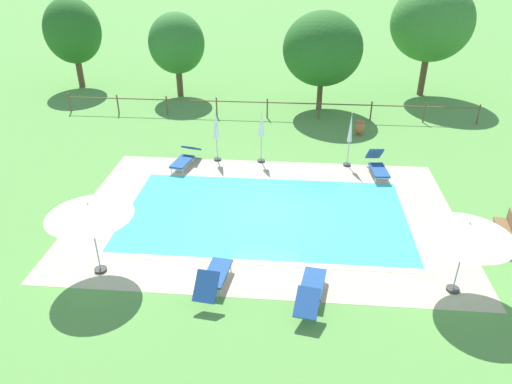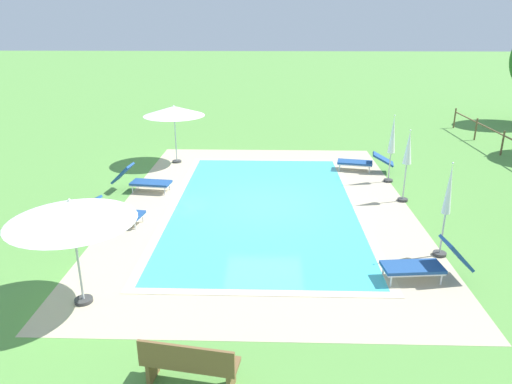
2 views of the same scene
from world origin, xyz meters
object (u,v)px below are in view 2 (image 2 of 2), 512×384
at_px(sun_lounger_north_end, 110,212).
at_px(patio_umbrella_closed_row_centre, 408,154).
at_px(sun_lounger_north_near_steps, 425,264).
at_px(patio_umbrella_closed_row_west, 392,140).
at_px(patio_umbrella_open_foreground, 174,111).
at_px(sun_lounger_north_far, 363,162).
at_px(patio_umbrella_open_by_bench, 71,211).
at_px(wooden_bench_lawn_side, 189,363).
at_px(patio_umbrella_closed_row_mid_west, 447,200).
at_px(sun_lounger_north_mid, 143,180).

distance_m(sun_lounger_north_end, patio_umbrella_closed_row_centre, 8.98).
xyz_separation_m(sun_lounger_north_near_steps, patio_umbrella_closed_row_west, (-6.73, 0.80, 1.14)).
relative_size(sun_lounger_north_near_steps, patio_umbrella_open_foreground, 0.82).
bearing_deg(sun_lounger_north_far, patio_umbrella_open_foreground, -97.15).
distance_m(sun_lounger_north_near_steps, patio_umbrella_open_by_bench, 7.41).
bearing_deg(sun_lounger_north_near_steps, wooden_bench_lawn_side, -53.74).
bearing_deg(sun_lounger_north_far, wooden_bench_lawn_side, -22.59).
bearing_deg(patio_umbrella_closed_row_west, patio_umbrella_open_foreground, -105.37).
distance_m(sun_lounger_north_near_steps, sun_lounger_north_far, 8.00).
relative_size(sun_lounger_north_end, patio_umbrella_closed_row_centre, 0.93).
height_order(patio_umbrella_open_by_bench, patio_umbrella_closed_row_mid_west, patio_umbrella_closed_row_mid_west).
distance_m(sun_lounger_north_end, patio_umbrella_closed_row_west, 9.58).
xyz_separation_m(patio_umbrella_closed_row_west, wooden_bench_lawn_side, (10.11, -5.41, -1.06)).
bearing_deg(sun_lounger_north_far, patio_umbrella_closed_row_west, 28.00).
bearing_deg(patio_umbrella_closed_row_west, sun_lounger_north_far, -152.00).
distance_m(patio_umbrella_open_by_bench, patio_umbrella_closed_row_centre, 9.93).
relative_size(sun_lounger_north_mid, patio_umbrella_closed_row_centre, 0.87).
distance_m(sun_lounger_north_far, patio_umbrella_closed_row_centre, 3.46).
xyz_separation_m(patio_umbrella_closed_row_west, patio_umbrella_closed_row_mid_west, (5.58, -0.07, -0.09)).
distance_m(patio_umbrella_open_foreground, patio_umbrella_open_by_bench, 10.02).
height_order(sun_lounger_north_mid, sun_lounger_north_far, sun_lounger_north_mid).
xyz_separation_m(sun_lounger_north_mid, patio_umbrella_closed_row_west, (-1.25, 8.42, 1.14)).
bearing_deg(patio_umbrella_closed_row_west, sun_lounger_north_mid, -81.53).
bearing_deg(patio_umbrella_open_by_bench, patio_umbrella_open_foreground, 179.99).
height_order(patio_umbrella_open_by_bench, wooden_bench_lawn_side, patio_umbrella_open_by_bench).
distance_m(sun_lounger_north_far, patio_umbrella_open_foreground, 7.53).
height_order(sun_lounger_north_mid, patio_umbrella_closed_row_centre, patio_umbrella_closed_row_centre).
height_order(patio_umbrella_open_foreground, patio_umbrella_closed_row_centre, patio_umbrella_open_foreground).
relative_size(sun_lounger_north_near_steps, sun_lounger_north_far, 0.91).
height_order(sun_lounger_north_far, patio_umbrella_closed_row_west, patio_umbrella_closed_row_west).
bearing_deg(patio_umbrella_closed_row_mid_west, sun_lounger_north_mid, -117.40).
relative_size(sun_lounger_north_near_steps, patio_umbrella_closed_row_centre, 0.85).
bearing_deg(sun_lounger_north_near_steps, patio_umbrella_closed_row_centre, 170.47).
relative_size(sun_lounger_north_far, patio_umbrella_open_foreground, 0.90).
height_order(sun_lounger_north_near_steps, wooden_bench_lawn_side, sun_lounger_north_near_steps).
height_order(sun_lounger_north_near_steps, sun_lounger_north_end, sun_lounger_north_near_steps).
xyz_separation_m(sun_lounger_north_end, patio_umbrella_closed_row_west, (-3.91, 8.66, 1.17)).
height_order(patio_umbrella_closed_row_west, patio_umbrella_closed_row_centre, patio_umbrella_closed_row_west).
relative_size(patio_umbrella_closed_row_centre, wooden_bench_lawn_side, 1.48).
relative_size(sun_lounger_north_end, patio_umbrella_open_by_bench, 0.88).
relative_size(sun_lounger_north_near_steps, sun_lounger_north_end, 0.91).
bearing_deg(patio_umbrella_closed_row_centre, sun_lounger_north_end, -76.99).
bearing_deg(patio_umbrella_closed_row_mid_west, patio_umbrella_open_by_bench, -74.04).
bearing_deg(patio_umbrella_open_by_bench, wooden_bench_lawn_side, 48.10).
relative_size(patio_umbrella_open_foreground, patio_umbrella_closed_row_centre, 1.04).
bearing_deg(wooden_bench_lawn_side, sun_lounger_north_near_steps, 126.26).
xyz_separation_m(sun_lounger_north_mid, patio_umbrella_closed_row_centre, (0.65, 8.43, 1.16)).
xyz_separation_m(sun_lounger_north_end, patio_umbrella_open_by_bench, (3.93, 0.71, 1.63)).
relative_size(sun_lounger_north_end, patio_umbrella_closed_row_west, 0.90).
bearing_deg(sun_lounger_north_far, sun_lounger_north_mid, -71.93).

